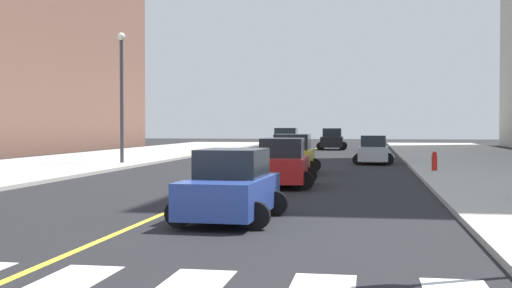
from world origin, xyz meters
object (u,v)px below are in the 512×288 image
(car_green_nearest, at_px, (286,141))
(car_black_sixth, at_px, (332,140))
(street_lamp, at_px, (122,86))
(car_yellow_third, at_px, (292,155))
(car_red_second, at_px, (282,164))
(car_silver_fourth, at_px, (373,151))
(car_blue_fifth, at_px, (231,187))
(fire_hydrant, at_px, (434,161))

(car_green_nearest, height_order, car_black_sixth, car_green_nearest)
(car_green_nearest, relative_size, street_lamp, 0.64)
(car_black_sixth, xyz_separation_m, street_lamp, (-10.33, -26.85, 3.54))
(car_yellow_third, bearing_deg, car_green_nearest, -83.61)
(car_black_sixth, distance_m, street_lamp, 28.99)
(car_green_nearest, bearing_deg, street_lamp, -111.26)
(car_red_second, relative_size, car_yellow_third, 0.97)
(car_yellow_third, relative_size, car_silver_fourth, 1.11)
(car_green_nearest, relative_size, car_yellow_third, 1.12)
(car_yellow_third, distance_m, car_black_sixth, 31.84)
(car_black_sixth, bearing_deg, car_green_nearest, 63.62)
(car_red_second, height_order, car_blue_fifth, car_red_second)
(car_green_nearest, height_order, car_red_second, car_green_nearest)
(car_green_nearest, distance_m, car_silver_fourth, 17.29)
(car_green_nearest, height_order, street_lamp, street_lamp)
(car_blue_fifth, relative_size, car_black_sixth, 0.85)
(car_blue_fifth, relative_size, street_lamp, 0.52)
(car_silver_fourth, bearing_deg, car_yellow_third, 68.07)
(car_green_nearest, distance_m, car_red_second, 31.36)
(car_silver_fourth, height_order, car_blue_fifth, car_blue_fifth)
(car_blue_fifth, bearing_deg, street_lamp, -60.58)
(car_yellow_third, distance_m, car_blue_fifth, 15.64)
(car_red_second, relative_size, fire_hydrant, 4.52)
(car_silver_fourth, bearing_deg, car_green_nearest, -64.51)
(car_red_second, xyz_separation_m, fire_hydrant, (6.14, 7.60, -0.25))
(car_blue_fifth, xyz_separation_m, fire_hydrant, (6.17, 16.65, -0.21))
(car_red_second, height_order, fire_hydrant, car_red_second)
(car_red_second, distance_m, car_silver_fourth, 15.73)
(car_red_second, xyz_separation_m, car_silver_fourth, (3.39, 15.36, -0.05))
(car_silver_fourth, bearing_deg, car_blue_fifth, 83.35)
(car_red_second, xyz_separation_m, street_lamp, (-10.62, 11.57, 3.65))
(car_blue_fifth, relative_size, fire_hydrant, 4.29)
(car_green_nearest, relative_size, fire_hydrant, 5.23)
(car_silver_fourth, relative_size, car_blue_fifth, 0.98)
(car_red_second, height_order, car_black_sixth, car_black_sixth)
(car_yellow_third, bearing_deg, car_blue_fifth, 90.01)
(car_yellow_third, bearing_deg, car_black_sixth, -91.45)
(car_black_sixth, relative_size, street_lamp, 0.62)
(car_red_second, xyz_separation_m, car_blue_fifth, (-0.03, -9.05, -0.04))
(car_green_nearest, distance_m, car_blue_fifth, 40.36)
(car_silver_fourth, xyz_separation_m, car_black_sixth, (-3.68, 23.06, 0.16))
(car_green_nearest, relative_size, car_red_second, 1.16)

